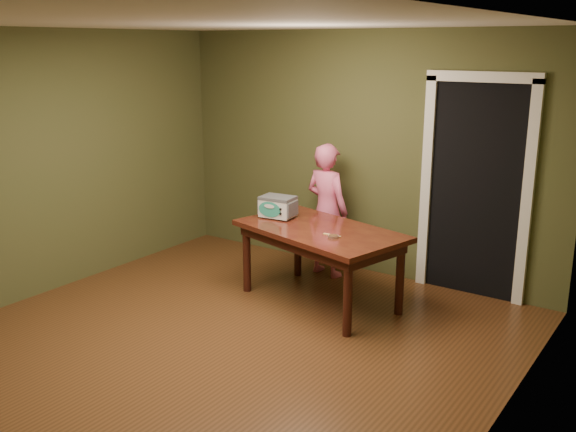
{
  "coord_description": "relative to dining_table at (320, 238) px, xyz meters",
  "views": [
    {
      "loc": [
        3.26,
        -3.58,
        2.45
      ],
      "look_at": [
        0.1,
        1.0,
        0.95
      ],
      "focal_mm": 40.0,
      "sensor_mm": 36.0,
      "label": 1
    }
  ],
  "objects": [
    {
      "name": "doorway",
      "position": [
        1.11,
        1.37,
        0.41
      ],
      "size": [
        1.1,
        0.66,
        2.25
      ],
      "color": "black",
      "rests_on": "ground"
    },
    {
      "name": "child",
      "position": [
        -0.36,
        0.72,
        0.07
      ],
      "size": [
        0.57,
        0.42,
        1.44
      ],
      "primitive_type": "imported",
      "rotation": [
        0.0,
        0.0,
        2.99
      ],
      "color": "#E55E89",
      "rests_on": "floor"
    },
    {
      "name": "toy_oven",
      "position": [
        -0.56,
        0.09,
        0.22
      ],
      "size": [
        0.38,
        0.28,
        0.22
      ],
      "rotation": [
        0.0,
        0.0,
        0.11
      ],
      "color": "#4C4F54",
      "rests_on": "dining_table"
    },
    {
      "name": "room_shell",
      "position": [
        -0.19,
        -1.42,
        1.06
      ],
      "size": [
        4.52,
        5.02,
        2.61
      ],
      "color": "#484927",
      "rests_on": "ground"
    },
    {
      "name": "spatula",
      "position": [
        0.21,
        -0.14,
        0.1
      ],
      "size": [
        0.18,
        0.03,
        0.01
      ],
      "primitive_type": "cube",
      "rotation": [
        0.0,
        0.0,
        -0.03
      ],
      "color": "#F6C46B",
      "rests_on": "dining_table"
    },
    {
      "name": "baking_pan",
      "position": [
        0.26,
        -0.19,
        0.11
      ],
      "size": [
        0.1,
        0.1,
        0.02
      ],
      "color": "silver",
      "rests_on": "dining_table"
    },
    {
      "name": "floor",
      "position": [
        -0.19,
        -1.42,
        -0.65
      ],
      "size": [
        5.0,
        5.0,
        0.0
      ],
      "primitive_type": "plane",
      "color": "brown",
      "rests_on": "ground"
    },
    {
      "name": "dining_table",
      "position": [
        0.0,
        0.0,
        0.0
      ],
      "size": [
        1.77,
        1.26,
        0.75
      ],
      "rotation": [
        0.0,
        0.0,
        -0.24
      ],
      "color": "#3B110D",
      "rests_on": "floor"
    }
  ]
}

